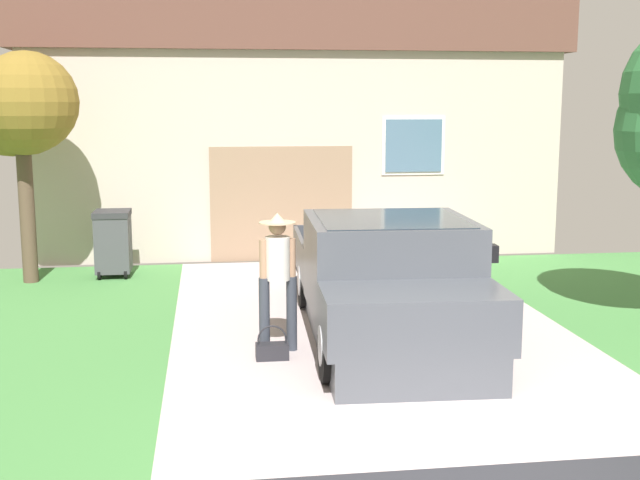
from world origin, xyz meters
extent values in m
cube|color=#BDACAC|center=(0.00, 4.50, -0.03)|extent=(5.20, 9.00, 0.06)
cube|color=#474B53|center=(0.13, 4.13, 0.21)|extent=(2.04, 5.39, 0.42)
cube|color=#474B53|center=(0.11, 3.55, 1.00)|extent=(2.06, 2.06, 1.15)
cube|color=#1E2833|center=(0.11, 3.55, 1.34)|extent=(1.81, 1.89, 0.48)
cube|color=#474B53|center=(0.04, 2.02, 0.72)|extent=(2.02, 1.16, 0.61)
cube|color=black|center=(0.20, 5.66, 0.45)|extent=(2.07, 2.33, 0.06)
cube|color=#474B53|center=(1.15, 5.62, 0.72)|extent=(0.16, 2.25, 0.61)
cube|color=#474B53|center=(-0.76, 5.70, 0.72)|extent=(0.16, 2.25, 0.61)
cube|color=#474B53|center=(0.24, 6.76, 0.72)|extent=(1.98, 0.14, 0.61)
cube|color=black|center=(1.16, 2.81, 1.25)|extent=(0.11, 0.18, 0.20)
cylinder|color=black|center=(0.91, 2.14, 0.40)|extent=(0.29, 0.81, 0.80)
cylinder|color=#9E9EA3|center=(0.91, 2.14, 0.40)|extent=(0.30, 0.45, 0.44)
cylinder|color=black|center=(-0.81, 2.22, 0.40)|extent=(0.29, 0.81, 0.80)
cylinder|color=#9E9EA3|center=(-0.81, 2.22, 0.40)|extent=(0.30, 0.45, 0.44)
cylinder|color=black|center=(1.04, 5.40, 0.40)|extent=(0.29, 0.81, 0.80)
cylinder|color=#9E9EA3|center=(1.04, 5.40, 0.40)|extent=(0.30, 0.45, 0.44)
cylinder|color=black|center=(-0.67, 5.47, 0.40)|extent=(0.29, 0.81, 0.80)
cylinder|color=#9E9EA3|center=(-0.67, 5.47, 0.40)|extent=(0.30, 0.45, 0.44)
cylinder|color=#333842|center=(-1.46, 3.37, 0.46)|extent=(0.13, 0.13, 0.91)
cylinder|color=#333842|center=(-1.12, 3.41, 0.46)|extent=(0.13, 0.13, 0.91)
cylinder|color=silver|center=(-1.29, 3.39, 1.15)|extent=(0.30, 0.30, 0.52)
cylinder|color=tan|center=(-1.46, 3.37, 1.07)|extent=(0.09, 0.09, 0.62)
cylinder|color=tan|center=(-1.12, 3.41, 1.07)|extent=(0.09, 0.09, 0.62)
sphere|color=tan|center=(-1.29, 3.39, 1.53)|extent=(0.21, 0.21, 0.21)
cylinder|color=#D1B78E|center=(-1.29, 3.39, 1.58)|extent=(0.44, 0.44, 0.01)
cone|color=#D1B78E|center=(-1.29, 3.39, 1.63)|extent=(0.22, 0.22, 0.11)
cube|color=#232328|center=(-1.39, 3.08, 0.09)|extent=(0.38, 0.20, 0.19)
torus|color=#232328|center=(-1.39, 3.08, 0.24)|extent=(0.35, 0.02, 0.35)
cube|color=#C2B1A4|center=(-0.34, 12.32, 1.97)|extent=(10.25, 6.30, 3.94)
cube|color=brown|center=(-0.34, 12.32, 4.50)|extent=(10.66, 6.55, 1.11)
cube|color=#93755B|center=(-0.72, 9.14, 1.09)|extent=(2.70, 0.06, 2.17)
cube|color=slate|center=(1.83, 9.14, 2.17)|extent=(1.10, 0.05, 1.00)
cube|color=silver|center=(1.83, 9.16, 2.17)|extent=(1.23, 0.02, 1.12)
cylinder|color=brown|center=(-5.09, 7.81, 1.17)|extent=(0.25, 0.25, 2.34)
sphere|color=olive|center=(-4.95, 7.65, 2.99)|extent=(1.63, 1.63, 1.63)
sphere|color=olive|center=(-5.30, 8.01, 2.83)|extent=(1.47, 1.47, 1.47)
sphere|color=olive|center=(-5.03, 7.77, 2.90)|extent=(1.54, 1.54, 1.54)
cube|color=#424247|center=(-3.75, 8.09, 0.57)|extent=(0.58, 0.68, 0.96)
cube|color=#2E2E31|center=(-3.75, 8.09, 1.10)|extent=(0.60, 0.71, 0.10)
cylinder|color=black|center=(-3.97, 7.82, 0.09)|extent=(0.05, 0.18, 0.18)
cylinder|color=black|center=(-3.52, 7.82, 0.09)|extent=(0.05, 0.18, 0.18)
camera|label=1|loc=(-2.09, -6.09, 2.97)|focal=45.53mm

